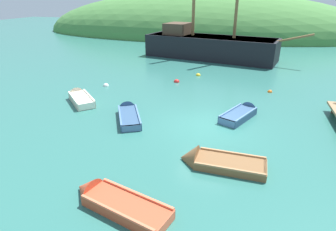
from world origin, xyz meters
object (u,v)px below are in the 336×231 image
(rowboat_far, at_px, (113,202))
(buoy_white, at_px, (106,86))
(sailing_ship, at_px, (209,50))
(rowboat_outer_left, at_px, (128,115))
(buoy_orange, at_px, (270,92))
(rowboat_outer_right, at_px, (242,114))
(rowboat_portside, at_px, (80,99))
(buoy_yellow, at_px, (198,76))
(buoy_red, at_px, (177,82))
(rowboat_center, at_px, (214,163))

(rowboat_far, xyz_separation_m, buoy_white, (-5.93, 10.91, -0.10))
(sailing_ship, bearing_deg, buoy_white, -104.00)
(sailing_ship, xyz_separation_m, rowboat_outer_left, (-1.74, -15.92, -0.75))
(rowboat_far, xyz_separation_m, buoy_orange, (5.00, 12.65, -0.10))
(sailing_ship, height_order, rowboat_outer_right, sailing_ship)
(rowboat_portside, height_order, buoy_yellow, rowboat_portside)
(sailing_ship, height_order, rowboat_far, sailing_ship)
(buoy_orange, xyz_separation_m, buoy_white, (-10.93, -1.74, 0.00))
(buoy_red, distance_m, buoy_white, 5.04)
(rowboat_portside, distance_m, rowboat_outer_right, 9.42)
(rowboat_center, relative_size, buoy_yellow, 8.50)
(buoy_orange, bearing_deg, rowboat_outer_right, -108.99)
(rowboat_portside, distance_m, buoy_yellow, 9.59)
(buoy_yellow, relative_size, buoy_orange, 1.24)
(buoy_red, xyz_separation_m, buoy_orange, (6.44, -0.56, 0.00))
(rowboat_center, bearing_deg, buoy_white, -40.98)
(buoy_orange, distance_m, buoy_white, 11.07)
(rowboat_center, height_order, buoy_red, rowboat_center)
(sailing_ship, bearing_deg, rowboat_portside, -99.18)
(rowboat_far, bearing_deg, rowboat_outer_right, -97.37)
(buoy_white, bearing_deg, rowboat_outer_left, -51.15)
(rowboat_outer_left, distance_m, buoy_red, 6.91)
(rowboat_far, bearing_deg, buoy_yellow, -73.44)
(rowboat_outer_left, distance_m, buoy_yellow, 9.30)
(rowboat_outer_left, bearing_deg, rowboat_center, -151.85)
(buoy_red, height_order, buoy_orange, buoy_red)
(buoy_white, bearing_deg, buoy_red, 27.05)
(rowboat_portside, xyz_separation_m, buoy_white, (0.07, 3.16, -0.15))
(rowboat_center, xyz_separation_m, buoy_yellow, (-2.87, 12.36, -0.08))
(rowboat_portside, xyz_separation_m, buoy_orange, (11.00, 4.90, -0.15))
(buoy_red, xyz_separation_m, buoy_yellow, (1.19, 2.22, 0.00))
(buoy_orange, bearing_deg, buoy_red, 175.07)
(rowboat_portside, distance_m, rowboat_outer_left, 4.01)
(sailing_ship, distance_m, buoy_orange, 11.11)
(rowboat_portside, xyz_separation_m, rowboat_outer_left, (3.75, -1.41, -0.04))
(buoy_red, bearing_deg, rowboat_outer_left, -96.72)
(rowboat_far, height_order, buoy_white, rowboat_far)
(rowboat_portside, xyz_separation_m, rowboat_outer_right, (9.42, 0.30, -0.03))
(rowboat_portside, bearing_deg, sailing_ship, -66.02)
(rowboat_portside, relative_size, buoy_orange, 9.44)
(buoy_orange, bearing_deg, buoy_yellow, 152.15)
(rowboat_outer_left, bearing_deg, rowboat_portside, 41.51)
(rowboat_outer_right, xyz_separation_m, buoy_yellow, (-3.67, 7.37, -0.12))
(sailing_ship, xyz_separation_m, buoy_white, (-5.43, -11.35, -0.86))
(rowboat_center, distance_m, buoy_yellow, 12.69)
(rowboat_outer_right, xyz_separation_m, buoy_orange, (1.58, 4.59, -0.12))
(sailing_ship, relative_size, buoy_orange, 50.80)
(buoy_red, xyz_separation_m, buoy_white, (-4.49, -2.29, 0.00))
(rowboat_portside, distance_m, buoy_orange, 12.04)
(rowboat_center, xyz_separation_m, buoy_red, (-4.05, 10.14, -0.08))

